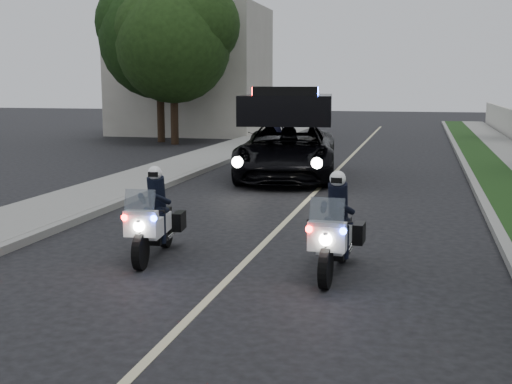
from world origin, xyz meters
TOP-DOWN VIEW (x-y plane):
  - ground at (0.00, 0.00)m, footprint 120.00×120.00m
  - curb_right at (4.10, 10.00)m, footprint 0.20×60.00m
  - grass_verge at (4.80, 10.00)m, footprint 1.20×60.00m
  - curb_left at (-4.10, 10.00)m, footprint 0.20×60.00m
  - sidewalk_left at (-5.20, 10.00)m, footprint 2.00×60.00m
  - building_far at (-10.00, 26.00)m, footprint 8.00×6.00m
  - lane_marking at (0.00, 10.00)m, footprint 0.12×50.00m
  - police_moto_left at (-1.52, 0.11)m, footprint 0.81×1.82m
  - police_moto_right at (1.46, -0.13)m, footprint 0.70×1.84m
  - police_suv at (-1.24, 9.73)m, footprint 3.52×6.32m
  - bicycle at (-3.12, 16.89)m, footprint 0.70×1.72m
  - cyclist at (-3.12, 16.89)m, footprint 0.59×0.40m
  - tree_left_near at (-8.54, 19.46)m, footprint 6.69×6.69m
  - tree_left_far at (-9.65, 20.53)m, footprint 7.06×7.06m

SIDE VIEW (x-z plane):
  - ground at x=0.00m, z-range 0.00..0.00m
  - police_moto_left at x=-1.52m, z-range -0.75..0.75m
  - police_moto_right at x=1.46m, z-range -0.77..0.77m
  - police_suv at x=-1.24m, z-range -1.46..1.46m
  - bicycle at x=-3.12m, z-range -0.44..0.44m
  - cyclist at x=-3.12m, z-range -0.81..0.81m
  - tree_left_near at x=-8.54m, z-range -4.40..4.40m
  - tree_left_far at x=-9.65m, z-range -4.78..4.78m
  - lane_marking at x=0.00m, z-range 0.00..0.01m
  - curb_right at x=4.10m, z-range 0.00..0.15m
  - curb_left at x=-4.10m, z-range 0.00..0.15m
  - grass_verge at x=4.80m, z-range 0.00..0.16m
  - sidewalk_left at x=-5.20m, z-range 0.00..0.16m
  - building_far at x=-10.00m, z-range 0.00..7.00m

